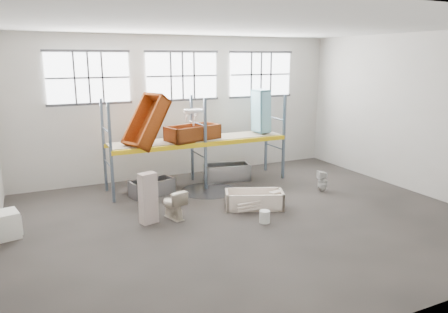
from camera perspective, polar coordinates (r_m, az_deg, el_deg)
floor at (r=11.51m, az=3.24°, el=-8.60°), size 12.00×10.00×0.10m
ceiling at (r=10.72m, az=3.61°, el=17.61°), size 12.00×10.00×0.10m
wall_back at (r=15.40m, az=-5.71°, el=6.73°), size 12.00×0.10×5.00m
wall_front at (r=6.94m, az=23.90°, el=-2.34°), size 12.00×0.10×5.00m
wall_right at (r=14.70m, az=24.66°, el=5.29°), size 0.10×10.00×5.00m
window_left at (r=14.45m, az=-17.88°, el=10.12°), size 2.60×0.04×1.60m
window_mid at (r=15.21m, az=-5.66°, el=10.81°), size 2.60×0.04×1.60m
window_right at (r=16.57m, az=4.99°, el=11.01°), size 2.60×0.04×1.60m
rack_upright_la at (r=12.74m, az=-15.06°, el=0.42°), size 0.08×0.08×3.00m
rack_upright_lb at (r=13.90m, az=-15.98°, el=1.40°), size 0.08×0.08×3.00m
rack_upright_ma at (r=13.58m, az=-2.53°, el=1.63°), size 0.08×0.08×3.00m
rack_upright_mb at (r=14.67m, az=-4.36°, el=2.48°), size 0.08×0.08×3.00m
rack_upright_ra at (r=14.98m, az=8.11°, el=2.61°), size 0.08×0.08×3.00m
rack_upright_rb at (r=15.97m, az=5.74°, el=3.33°), size 0.08×0.08×3.00m
rack_beam_front at (r=13.58m, az=-2.53°, el=1.63°), size 6.00×0.10×0.14m
rack_beam_back at (r=14.67m, az=-4.36°, el=2.48°), size 6.00×0.10×0.14m
shelf_deck at (r=14.11m, az=-3.49°, el=2.39°), size 5.90×1.10×0.03m
wet_patch at (r=13.78m, az=-2.15°, el=-4.63°), size 1.80×1.80×0.00m
bathtub_beige at (r=12.22m, az=4.11°, el=-5.82°), size 1.83×1.37×0.49m
cistern_spare at (r=12.34m, az=7.01°, el=-5.52°), size 0.41×0.24×0.37m
sink_in_tub at (r=12.30m, az=4.33°, el=-6.12°), size 0.53×0.53×0.14m
toilet_beige at (r=11.44m, az=-6.88°, el=-6.38°), size 0.65×0.89×0.81m
cistern_tall at (r=11.14m, az=-10.23°, el=-5.58°), size 0.49×0.39×1.35m
toilet_white at (r=13.97m, az=13.21°, el=-3.26°), size 0.40×0.40×0.69m
steel_tub_left at (r=13.47m, az=-9.71°, el=-4.14°), size 1.46×0.91×0.50m
steel_tub_right at (r=14.87m, az=0.40°, el=-2.13°), size 1.69×1.04×0.58m
rust_tub_flat at (r=13.89m, az=-4.25°, el=3.21°), size 1.92×1.24×0.50m
rust_tub_tilted at (r=13.27m, az=-10.46°, el=4.64°), size 1.66×1.38×1.75m
sink_on_shelf at (r=13.79m, az=-4.16°, el=4.31°), size 0.69×0.57×0.56m
blue_tub_upright at (r=15.01m, az=5.01°, el=6.17°), size 0.48×0.70×1.51m
bucket at (r=11.20m, az=5.52°, el=-8.12°), size 0.35×0.35×0.32m
carton_near at (r=11.48m, az=-27.89°, el=-8.27°), size 0.86×0.78×0.64m
carton_far at (r=11.66m, az=-27.55°, el=-8.28°), size 0.77×0.77×0.50m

